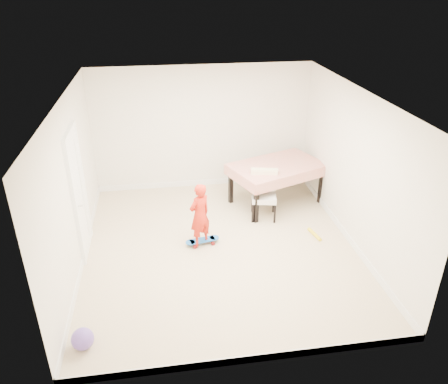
{
  "coord_description": "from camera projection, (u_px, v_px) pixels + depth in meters",
  "views": [
    {
      "loc": [
        -0.88,
        -6.16,
        4.19
      ],
      "look_at": [
        0.1,
        0.2,
        0.95
      ],
      "focal_mm": 35.0,
      "sensor_mm": 36.0,
      "label": 1
    }
  ],
  "objects": [
    {
      "name": "wall_front",
      "position": [
        253.0,
        275.0,
        4.66
      ],
      "size": [
        4.5,
        0.04,
        2.6
      ],
      "primitive_type": "cube",
      "color": "silver",
      "rests_on": "ground"
    },
    {
      "name": "wall_left",
      "position": [
        73.0,
        188.0,
        6.55
      ],
      "size": [
        0.04,
        5.0,
        2.6
      ],
      "primitive_type": "cube",
      "color": "silver",
      "rests_on": "ground"
    },
    {
      "name": "skateboard",
      "position": [
        202.0,
        242.0,
        7.51
      ],
      "size": [
        0.62,
        0.32,
        0.09
      ],
      "primitive_type": null,
      "rotation": [
        0.0,
        0.0,
        0.19
      ],
      "color": "blue",
      "rests_on": "ground"
    },
    {
      "name": "wall_right",
      "position": [
        354.0,
        170.0,
        7.16
      ],
      "size": [
        0.04,
        5.0,
        2.6
      ],
      "primitive_type": "cube",
      "color": "silver",
      "rests_on": "ground"
    },
    {
      "name": "child",
      "position": [
        200.0,
        217.0,
        7.24
      ],
      "size": [
        0.49,
        0.45,
        1.13
      ],
      "primitive_type": "imported",
      "rotation": [
        0.0,
        0.0,
        3.74
      ],
      "color": "red",
      "rests_on": "ground"
    },
    {
      "name": "baseboard_left",
      "position": [
        84.0,
        256.0,
        7.11
      ],
      "size": [
        0.02,
        5.0,
        0.12
      ],
      "primitive_type": "cube",
      "color": "white",
      "rests_on": "ground"
    },
    {
      "name": "baseboard_back",
      "position": [
        204.0,
        182.0,
        9.61
      ],
      "size": [
        4.5,
        0.02,
        0.12
      ],
      "primitive_type": "cube",
      "color": "white",
      "rests_on": "ground"
    },
    {
      "name": "dining_table",
      "position": [
        276.0,
        184.0,
        8.72
      ],
      "size": [
        2.05,
        1.68,
        0.83
      ],
      "primitive_type": null,
      "rotation": [
        0.0,
        0.0,
        0.37
      ],
      "color": "#AA091B",
      "rests_on": "ground"
    },
    {
      "name": "ground",
      "position": [
        220.0,
        247.0,
        7.44
      ],
      "size": [
        5.0,
        5.0,
        0.0
      ],
      "primitive_type": "plane",
      "color": "#C4AE88",
      "rests_on": "ground"
    },
    {
      "name": "baseboard_right",
      "position": [
        345.0,
        234.0,
        7.72
      ],
      "size": [
        0.02,
        5.0,
        0.12
      ],
      "primitive_type": "cube",
      "color": "white",
      "rests_on": "ground"
    },
    {
      "name": "wall_back",
      "position": [
        203.0,
        129.0,
        9.04
      ],
      "size": [
        4.5,
        0.04,
        2.6
      ],
      "primitive_type": "cube",
      "color": "silver",
      "rests_on": "ground"
    },
    {
      "name": "door",
      "position": [
        79.0,
        195.0,
        6.94
      ],
      "size": [
        0.11,
        0.94,
        2.11
      ],
      "primitive_type": "cube",
      "color": "white",
      "rests_on": "ground"
    },
    {
      "name": "dining_chair",
      "position": [
        264.0,
        195.0,
        8.16
      ],
      "size": [
        0.61,
        0.67,
        0.93
      ],
      "primitive_type": null,
      "rotation": [
        0.0,
        0.0,
        -0.19
      ],
      "color": "silver",
      "rests_on": "ground"
    },
    {
      "name": "ceiling",
      "position": [
        219.0,
        98.0,
        6.28
      ],
      "size": [
        4.5,
        5.0,
        0.04
      ],
      "primitive_type": "cube",
      "color": "white",
      "rests_on": "wall_back"
    },
    {
      "name": "balloon",
      "position": [
        83.0,
        339.0,
        5.39
      ],
      "size": [
        0.28,
        0.28,
        0.28
      ],
      "primitive_type": "sphere",
      "color": "#6649AF",
      "rests_on": "ground"
    },
    {
      "name": "baseboard_front",
      "position": [
        250.0,
        359.0,
        5.21
      ],
      "size": [
        4.5,
        0.02,
        0.12
      ],
      "primitive_type": "cube",
      "color": "white",
      "rests_on": "ground"
    },
    {
      "name": "foam_toy",
      "position": [
        314.0,
        234.0,
        7.75
      ],
      "size": [
        0.14,
        0.4,
        0.06
      ],
      "primitive_type": "cylinder",
      "rotation": [
        1.57,
        0.0,
        0.2
      ],
      "color": "yellow",
      "rests_on": "ground"
    }
  ]
}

